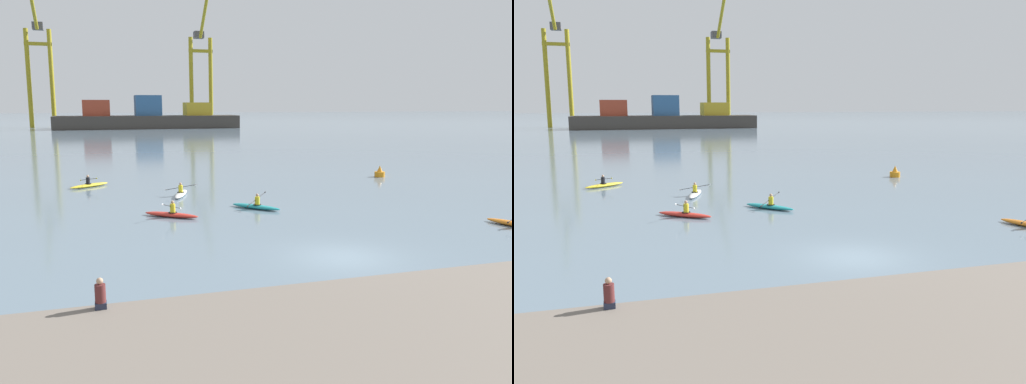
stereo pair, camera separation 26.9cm
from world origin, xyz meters
TOP-DOWN VIEW (x-y plane):
  - ground_plane at (0.00, 0.00)m, footprint 800.00×800.00m
  - container_barge at (3.26, 122.76)m, footprint 47.84×9.88m
  - gantry_crane_west at (-23.98, 136.73)m, footprint 7.08×19.04m
  - gantry_crane_west_mid at (20.36, 135.26)m, footprint 7.02×16.58m
  - channel_buoy at (14.07, 21.38)m, footprint 0.90×0.90m
  - kayak_yellow at (-10.43, 22.77)m, footprint 3.10×2.49m
  - kayak_white at (-4.23, 16.82)m, footprint 2.16×3.41m
  - kayak_red at (-5.82, 10.04)m, footprint 3.07×2.54m
  - kayak_teal at (-0.54, 10.89)m, footprint 2.70×2.94m
  - seated_onlooker at (-9.75, -4.44)m, footprint 0.32×0.30m

SIDE VIEW (x-z plane):
  - ground_plane at x=0.00m, z-range 0.00..0.00m
  - kayak_yellow at x=-10.43m, z-range -0.30..0.65m
  - kayak_red at x=-5.82m, z-range -0.32..0.67m
  - kayak_white at x=-4.23m, z-range -0.30..0.65m
  - kayak_teal at x=-0.54m, z-range -0.31..0.65m
  - channel_buoy at x=14.07m, z-range -0.14..0.86m
  - seated_onlooker at x=-9.75m, z-range 0.61..1.50m
  - container_barge at x=3.26m, z-range -1.60..7.11m
  - gantry_crane_west_mid at x=20.36m, z-range -0.87..35.90m
  - gantry_crane_west at x=-23.98m, z-range -0.22..36.33m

